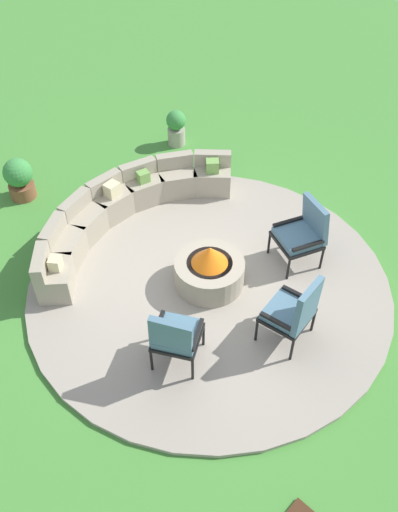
{
  "coord_description": "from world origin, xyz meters",
  "views": [
    {
      "loc": [
        -3.89,
        -3.48,
        5.74
      ],
      "look_at": [
        0.0,
        0.2,
        0.45
      ],
      "focal_mm": 37.87,
      "sensor_mm": 36.0,
      "label": 1
    }
  ],
  "objects_px": {
    "potted_plant_2": "(176,127)",
    "lounge_chair_back_left": "(303,232)",
    "curved_stone_bench": "(124,210)",
    "lounge_chair_front_left": "(175,336)",
    "fire_pit": "(209,270)",
    "potted_plant_0": "(19,178)",
    "lounge_chair_front_right": "(294,311)"
  },
  "relations": [
    {
      "from": "potted_plant_2",
      "to": "lounge_chair_back_left",
      "type": "bearing_deg",
      "value": -105.63
    },
    {
      "from": "curved_stone_bench",
      "to": "lounge_chair_front_left",
      "type": "distance_m",
      "value": 2.79
    },
    {
      "from": "fire_pit",
      "to": "curved_stone_bench",
      "type": "relative_size",
      "value": 0.25
    },
    {
      "from": "potted_plant_0",
      "to": "potted_plant_2",
      "type": "distance_m",
      "value": 3.02
    },
    {
      "from": "fire_pit",
      "to": "potted_plant_0",
      "type": "relative_size",
      "value": 1.35
    },
    {
      "from": "lounge_chair_front_left",
      "to": "fire_pit",
      "type": "bearing_deg",
      "value": 87.15
    },
    {
      "from": "fire_pit",
      "to": "potted_plant_0",
      "type": "bearing_deg",
      "value": 100.16
    },
    {
      "from": "curved_stone_bench",
      "to": "lounge_chair_back_left",
      "type": "height_order",
      "value": "lounge_chair_back_left"
    },
    {
      "from": "curved_stone_bench",
      "to": "lounge_chair_front_right",
      "type": "relative_size",
      "value": 3.68
    },
    {
      "from": "lounge_chair_back_left",
      "to": "potted_plant_0",
      "type": "bearing_deg",
      "value": 47.95
    },
    {
      "from": "potted_plant_2",
      "to": "lounge_chair_front_right",
      "type": "bearing_deg",
      "value": -117.6
    },
    {
      "from": "lounge_chair_front_left",
      "to": "lounge_chair_front_right",
      "type": "bearing_deg",
      "value": 29.09
    },
    {
      "from": "lounge_chair_front_right",
      "to": "potted_plant_0",
      "type": "relative_size",
      "value": 1.46
    },
    {
      "from": "fire_pit",
      "to": "lounge_chair_front_left",
      "type": "height_order",
      "value": "lounge_chair_front_left"
    },
    {
      "from": "lounge_chair_front_left",
      "to": "potted_plant_0",
      "type": "height_order",
      "value": "lounge_chair_front_left"
    },
    {
      "from": "lounge_chair_back_left",
      "to": "lounge_chair_front_left",
      "type": "bearing_deg",
      "value": 113.35
    },
    {
      "from": "curved_stone_bench",
      "to": "lounge_chair_front_right",
      "type": "xyz_separation_m",
      "value": [
        -0.04,
        -3.25,
        0.27
      ]
    },
    {
      "from": "potted_plant_0",
      "to": "potted_plant_2",
      "type": "xyz_separation_m",
      "value": [
        2.93,
        -0.75,
        -0.02
      ]
    },
    {
      "from": "lounge_chair_back_left",
      "to": "potted_plant_0",
      "type": "xyz_separation_m",
      "value": [
        -1.93,
        4.33,
        -0.22
      ]
    },
    {
      "from": "fire_pit",
      "to": "potted_plant_2",
      "type": "bearing_deg",
      "value": 52.27
    },
    {
      "from": "lounge_chair_front_left",
      "to": "potted_plant_2",
      "type": "relative_size",
      "value": 1.51
    },
    {
      "from": "lounge_chair_front_left",
      "to": "lounge_chair_front_right",
      "type": "distance_m",
      "value": 1.5
    },
    {
      "from": "fire_pit",
      "to": "lounge_chair_back_left",
      "type": "bearing_deg",
      "value": -27.0
    },
    {
      "from": "potted_plant_0",
      "to": "curved_stone_bench",
      "type": "bearing_deg",
      "value": -69.5
    },
    {
      "from": "curved_stone_bench",
      "to": "potted_plant_0",
      "type": "xyz_separation_m",
      "value": [
        -0.69,
        1.85,
        0.04
      ]
    },
    {
      "from": "fire_pit",
      "to": "potted_plant_2",
      "type": "distance_m",
      "value": 3.71
    },
    {
      "from": "curved_stone_bench",
      "to": "lounge_chair_back_left",
      "type": "relative_size",
      "value": 3.79
    },
    {
      "from": "curved_stone_bench",
      "to": "lounge_chair_front_right",
      "type": "bearing_deg",
      "value": -90.68
    },
    {
      "from": "lounge_chair_front_left",
      "to": "lounge_chair_back_left",
      "type": "distance_m",
      "value": 2.55
    },
    {
      "from": "curved_stone_bench",
      "to": "lounge_chair_front_left",
      "type": "xyz_separation_m",
      "value": [
        -1.31,
        -2.45,
        0.26
      ]
    },
    {
      "from": "potted_plant_0",
      "to": "potted_plant_2",
      "type": "relative_size",
      "value": 1.05
    },
    {
      "from": "fire_pit",
      "to": "lounge_chair_front_left",
      "type": "xyz_separation_m",
      "value": [
        -1.28,
        -0.62,
        0.28
      ]
    }
  ]
}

